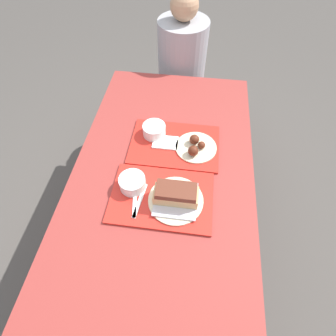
% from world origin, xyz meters
% --- Properties ---
extents(ground_plane, '(12.00, 12.00, 0.00)m').
position_xyz_m(ground_plane, '(0.00, 0.00, 0.00)').
color(ground_plane, '#4C4742').
extents(picnic_table, '(0.85, 1.51, 0.73)m').
position_xyz_m(picnic_table, '(0.00, 0.00, 0.63)').
color(picnic_table, maroon).
rests_on(picnic_table, ground_plane).
extents(picnic_bench_far, '(0.81, 0.28, 0.46)m').
position_xyz_m(picnic_bench_far, '(0.00, 0.98, 0.39)').
color(picnic_bench_far, maroon).
rests_on(picnic_bench_far, ground_plane).
extents(tray_near, '(0.44, 0.30, 0.01)m').
position_xyz_m(tray_near, '(0.02, -0.15, 0.74)').
color(tray_near, red).
rests_on(tray_near, picnic_table).
extents(tray_far, '(0.44, 0.30, 0.01)m').
position_xyz_m(tray_far, '(0.04, 0.16, 0.74)').
color(tray_far, red).
rests_on(tray_far, picnic_table).
extents(bowl_coleslaw_near, '(0.12, 0.12, 0.06)m').
position_xyz_m(bowl_coleslaw_near, '(-0.12, -0.11, 0.77)').
color(bowl_coleslaw_near, white).
rests_on(bowl_coleslaw_near, tray_near).
extents(brisket_sandwich_plate, '(0.24, 0.24, 0.10)m').
position_xyz_m(brisket_sandwich_plate, '(0.08, -0.16, 0.78)').
color(brisket_sandwich_plate, beige).
rests_on(brisket_sandwich_plate, tray_near).
extents(plastic_fork_near, '(0.04, 0.17, 0.00)m').
position_xyz_m(plastic_fork_near, '(-0.10, -0.18, 0.74)').
color(plastic_fork_near, white).
rests_on(plastic_fork_near, tray_near).
extents(plastic_knife_near, '(0.04, 0.17, 0.00)m').
position_xyz_m(plastic_knife_near, '(-0.07, -0.18, 0.74)').
color(plastic_knife_near, white).
rests_on(plastic_knife_near, tray_near).
extents(condiment_packet, '(0.04, 0.03, 0.01)m').
position_xyz_m(condiment_packet, '(0.04, -0.08, 0.74)').
color(condiment_packet, '#A59E93').
rests_on(condiment_packet, tray_near).
extents(bowl_coleslaw_far, '(0.12, 0.12, 0.06)m').
position_xyz_m(bowl_coleslaw_far, '(-0.08, 0.21, 0.77)').
color(bowl_coleslaw_far, white).
rests_on(bowl_coleslaw_far, tray_far).
extents(wings_plate_far, '(0.20, 0.20, 0.06)m').
position_xyz_m(wings_plate_far, '(0.14, 0.14, 0.76)').
color(wings_plate_far, beige).
rests_on(wings_plate_far, tray_far).
extents(napkin_far, '(0.13, 0.09, 0.01)m').
position_xyz_m(napkin_far, '(-0.01, 0.16, 0.75)').
color(napkin_far, white).
rests_on(napkin_far, tray_far).
extents(person_seated_across, '(0.33, 0.33, 0.68)m').
position_xyz_m(person_seated_across, '(-0.01, 0.98, 0.74)').
color(person_seated_across, '#9E9EA3').
rests_on(person_seated_across, picnic_bench_far).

